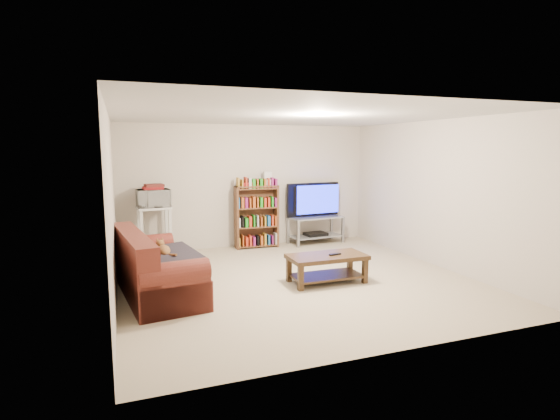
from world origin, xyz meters
name	(u,v)px	position (x,y,z in m)	size (l,w,h in m)	color
floor	(296,280)	(0.00, 0.00, 0.00)	(5.00, 5.00, 0.00)	#C4B392
ceiling	(296,115)	(0.00, 0.00, 2.40)	(5.00, 5.00, 0.00)	white
wall_back	(248,186)	(0.00, 2.50, 1.20)	(5.00, 5.00, 0.00)	beige
wall_front	(399,229)	(0.00, -2.50, 1.20)	(5.00, 5.00, 0.00)	beige
wall_left	(112,208)	(-2.50, 0.00, 1.20)	(5.00, 5.00, 0.00)	beige
wall_right	(436,194)	(2.50, 0.00, 1.20)	(5.00, 5.00, 0.00)	beige
sofa	(152,272)	(-2.05, 0.04, 0.30)	(1.12, 2.09, 0.85)	maroon
blanket	(167,258)	(-1.85, -0.07, 0.51)	(0.77, 1.00, 0.10)	black
cat	(164,251)	(-1.88, 0.11, 0.57)	(0.22, 0.54, 0.16)	brown
coffee_table	(327,263)	(0.38, -0.28, 0.29)	(1.13, 0.57, 0.41)	#3A2614
remote	(335,254)	(0.48, -0.33, 0.42)	(0.18, 0.05, 0.02)	black
tv_stand	(316,225)	(1.35, 2.22, 0.37)	(1.15, 0.61, 0.55)	#999EA3
television	(316,200)	(1.35, 2.22, 0.90)	(1.19, 0.16, 0.69)	black
dvd_player	(316,234)	(1.35, 2.22, 0.19)	(0.44, 0.31, 0.06)	black
bookshelf	(257,216)	(0.09, 2.26, 0.63)	(0.85, 0.28, 1.22)	#56331D
shelf_clutter	(261,180)	(0.19, 2.27, 1.33)	(0.62, 0.19, 0.28)	silver
microwave_stand	(154,225)	(-1.85, 2.15, 0.58)	(0.61, 0.47, 0.91)	silver
microwave	(153,198)	(-1.85, 2.15, 1.07)	(0.56, 0.38, 0.31)	silver
game_boxes	(153,188)	(-1.85, 2.15, 1.25)	(0.33, 0.29, 0.05)	maroon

